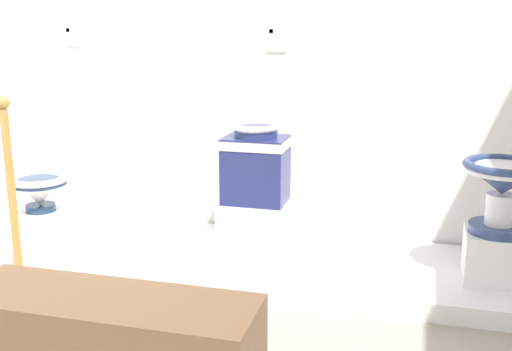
# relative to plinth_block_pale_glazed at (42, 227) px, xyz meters

# --- Properties ---
(display_platform) EXTENTS (3.86, 0.84, 0.10)m
(display_platform) POSITION_rel_plinth_block_pale_glazed_xyz_m (1.29, 0.07, -0.10)
(display_platform) COLOR white
(display_platform) RESTS_ON ground_plane
(plinth_block_pale_glazed) EXTENTS (0.34, 0.29, 0.11)m
(plinth_block_pale_glazed) POSITION_rel_plinth_block_pale_glazed_xyz_m (0.00, 0.00, 0.00)
(plinth_block_pale_glazed) COLOR white
(plinth_block_pale_glazed) RESTS_ON display_platform
(antique_toilet_pale_glazed) EXTENTS (0.35, 0.35, 0.27)m
(antique_toilet_pale_glazed) POSITION_rel_plinth_block_pale_glazed_xyz_m (0.00, -0.00, 0.22)
(antique_toilet_pale_glazed) COLOR white
(antique_toilet_pale_glazed) RESTS_ON plinth_block_pale_glazed
(plinth_block_leftmost) EXTENTS (0.39, 0.30, 0.27)m
(plinth_block_leftmost) POSITION_rel_plinth_block_pale_glazed_xyz_m (1.29, 0.15, 0.08)
(plinth_block_leftmost) COLOR white
(plinth_block_leftmost) RESTS_ON display_platform
(antique_toilet_leftmost) EXTENTS (0.35, 0.27, 0.45)m
(antique_toilet_leftmost) POSITION_rel_plinth_block_pale_glazed_xyz_m (1.29, 0.15, 0.45)
(antique_toilet_leftmost) COLOR navy
(antique_toilet_leftmost) RESTS_ON plinth_block_leftmost
(plinth_block_squat_floral) EXTENTS (0.30, 0.28, 0.25)m
(plinth_block_squat_floral) POSITION_rel_plinth_block_pale_glazed_xyz_m (2.57, 0.01, 0.07)
(plinth_block_squat_floral) COLOR white
(plinth_block_squat_floral) RESTS_ON display_platform
(antique_toilet_squat_floral) EXTENTS (0.39, 0.39, 0.36)m
(antique_toilet_squat_floral) POSITION_rel_plinth_block_pale_glazed_xyz_m (2.57, 0.01, 0.45)
(antique_toilet_squat_floral) COLOR navy
(antique_toilet_squat_floral) RESTS_ON plinth_block_squat_floral
(info_placard_first) EXTENTS (0.10, 0.01, 0.12)m
(info_placard_first) POSITION_rel_plinth_block_pale_glazed_xyz_m (-0.00, 0.50, 1.12)
(info_placard_first) COLOR white
(info_placard_second) EXTENTS (0.12, 0.01, 0.15)m
(info_placard_second) POSITION_rel_plinth_block_pale_glazed_xyz_m (1.33, 0.50, 1.11)
(info_placard_second) COLOR white
(stanchion_post_near_left) EXTENTS (0.27, 0.27, 1.04)m
(stanchion_post_near_left) POSITION_rel_plinth_block_pale_glazed_xyz_m (0.33, -0.68, 0.14)
(stanchion_post_near_left) COLOR gold
(stanchion_post_near_left) RESTS_ON ground_plane
(museum_bench) EXTENTS (1.12, 0.36, 0.40)m
(museum_bench) POSITION_rel_plinth_block_pale_glazed_xyz_m (1.11, -1.25, 0.05)
(museum_bench) COLOR brown
(museum_bench) RESTS_ON ground_plane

